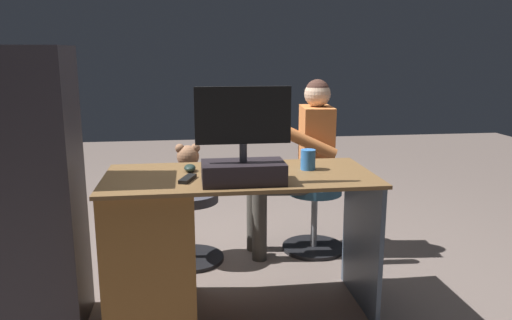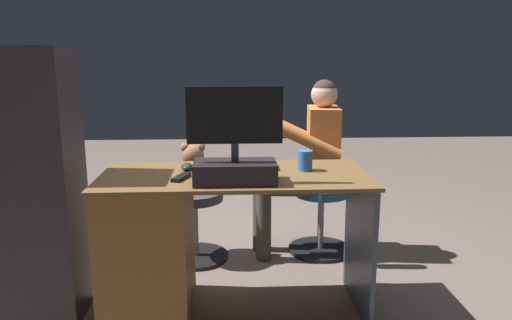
{
  "view_description": "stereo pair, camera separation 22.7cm",
  "coord_description": "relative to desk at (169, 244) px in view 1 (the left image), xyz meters",
  "views": [
    {
      "loc": [
        0.25,
        2.84,
        1.37
      ],
      "look_at": [
        -0.12,
        0.09,
        0.76
      ],
      "focal_mm": 34.84,
      "sensor_mm": 36.0,
      "label": 1
    },
    {
      "loc": [
        0.02,
        2.86,
        1.37
      ],
      "look_at": [
        -0.12,
        0.09,
        0.76
      ],
      "focal_mm": 34.84,
      "sensor_mm": 36.0,
      "label": 2
    }
  ],
  "objects": [
    {
      "name": "person",
      "position": [
        -0.87,
        -0.76,
        0.29
      ],
      "size": [
        0.58,
        0.51,
        1.19
      ],
      "color": "#D0743B",
      "rests_on": "ground_plane"
    },
    {
      "name": "visitor_chair",
      "position": [
        -0.97,
        -0.77,
        -0.12
      ],
      "size": [
        0.44,
        0.44,
        0.47
      ],
      "color": "black",
      "rests_on": "ground_plane"
    },
    {
      "name": "monitor",
      "position": [
        -0.36,
        0.17,
        0.49
      ],
      "size": [
        0.45,
        0.21,
        0.46
      ],
      "color": "black",
      "rests_on": "desk"
    },
    {
      "name": "cup",
      "position": [
        -0.74,
        -0.06,
        0.41
      ],
      "size": [
        0.08,
        0.08,
        0.11
      ],
      "primitive_type": "cylinder",
      "color": "#3372BF",
      "rests_on": "desk"
    },
    {
      "name": "teddy_bear",
      "position": [
        -0.11,
        -0.7,
        0.22
      ],
      "size": [
        0.23,
        0.23,
        0.33
      ],
      "color": "#966749",
      "rests_on": "office_chair_teddy"
    },
    {
      "name": "keyboard",
      "position": [
        -0.39,
        -0.12,
        0.37
      ],
      "size": [
        0.42,
        0.14,
        0.02
      ],
      "primitive_type": "cube",
      "color": "black",
      "rests_on": "desk"
    },
    {
      "name": "computer_mouse",
      "position": [
        -0.12,
        -0.1,
        0.38
      ],
      "size": [
        0.06,
        0.1,
        0.04
      ],
      "primitive_type": "ellipsoid",
      "color": "#1F2F29",
      "rests_on": "desk"
    },
    {
      "name": "ground_plane",
      "position": [
        -0.37,
        -0.39,
        -0.4
      ],
      "size": [
        10.0,
        10.0,
        0.0
      ],
      "primitive_type": "plane",
      "color": "#6E6058"
    },
    {
      "name": "equipment_rack",
      "position": [
        0.65,
        -0.01,
        0.3
      ],
      "size": [
        0.44,
        0.36,
        1.4
      ],
      "primitive_type": "cube",
      "color": "#2B282D",
      "rests_on": "ground_plane"
    },
    {
      "name": "office_chair_teddy",
      "position": [
        -0.11,
        -0.69,
        -0.11
      ],
      "size": [
        0.44,
        0.44,
        0.47
      ],
      "color": "black",
      "rests_on": "ground_plane"
    },
    {
      "name": "desk",
      "position": [
        0.0,
        0.0,
        0.0
      ],
      "size": [
        1.37,
        0.63,
        0.76
      ],
      "color": "brown",
      "rests_on": "ground_plane"
    },
    {
      "name": "tv_remote",
      "position": [
        -0.1,
        0.09,
        0.37
      ],
      "size": [
        0.09,
        0.16,
        0.02
      ],
      "primitive_type": "cube",
      "rotation": [
        0.0,
        0.0,
        -0.34
      ],
      "color": "black",
      "rests_on": "desk"
    }
  ]
}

